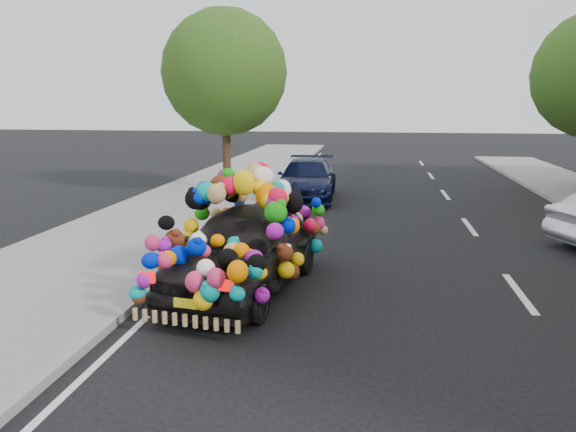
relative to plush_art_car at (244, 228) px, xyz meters
name	(u,v)px	position (x,y,z in m)	size (l,w,h in m)	color
ground	(301,283)	(0.88, 0.46, -1.05)	(100.00, 100.00, 0.00)	black
sidewalk	(69,268)	(-3.42, 0.46, -0.99)	(4.00, 60.00, 0.12)	gray
kerb	(171,273)	(-1.47, 0.46, -0.98)	(0.15, 60.00, 0.13)	gray
lane_markings	(519,293)	(4.48, 0.46, -1.04)	(6.00, 50.00, 0.01)	silver
tree_near_sidewalk	(225,73)	(-2.92, 9.96, 2.98)	(4.20, 4.20, 6.13)	#332114
plush_art_car	(244,228)	(0.00, 0.00, 0.00)	(2.64, 4.57, 2.05)	black
navy_sedan	(307,179)	(-0.04, 8.97, -0.41)	(1.77, 4.35, 1.26)	black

